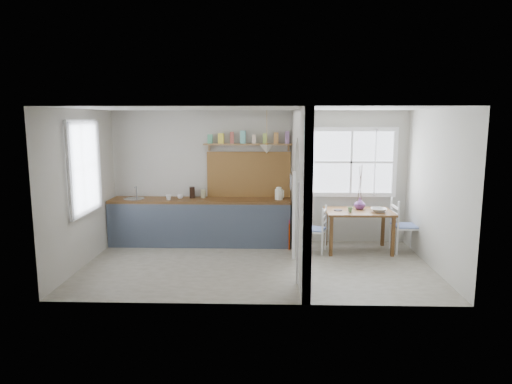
{
  "coord_description": "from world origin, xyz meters",
  "views": [
    {
      "loc": [
        0.2,
        -7.35,
        2.45
      ],
      "look_at": [
        -0.02,
        0.21,
        1.22
      ],
      "focal_mm": 32.0,
      "sensor_mm": 36.0,
      "label": 1
    }
  ],
  "objects_px": {
    "chair_left": "(314,229)",
    "vase": "(360,204)",
    "dining_table": "(358,231)",
    "chair_right": "(405,226)",
    "kettle": "(279,193)"
  },
  "relations": [
    {
      "from": "dining_table",
      "to": "chair_right",
      "type": "distance_m",
      "value": 0.86
    },
    {
      "from": "dining_table",
      "to": "kettle",
      "type": "relative_size",
      "value": 5.07
    },
    {
      "from": "dining_table",
      "to": "chair_left",
      "type": "bearing_deg",
      "value": -174.18
    },
    {
      "from": "chair_right",
      "to": "vase",
      "type": "xyz_separation_m",
      "value": [
        -0.82,
        0.17,
        0.38
      ]
    },
    {
      "from": "dining_table",
      "to": "chair_left",
      "type": "height_order",
      "value": "chair_left"
    },
    {
      "from": "dining_table",
      "to": "vase",
      "type": "relative_size",
      "value": 5.66
    },
    {
      "from": "chair_left",
      "to": "chair_right",
      "type": "bearing_deg",
      "value": 108.78
    },
    {
      "from": "kettle",
      "to": "chair_right",
      "type": "bearing_deg",
      "value": 14.16
    },
    {
      "from": "chair_left",
      "to": "vase",
      "type": "height_order",
      "value": "vase"
    },
    {
      "from": "chair_left",
      "to": "chair_right",
      "type": "distance_m",
      "value": 1.68
    },
    {
      "from": "chair_left",
      "to": "kettle",
      "type": "height_order",
      "value": "kettle"
    },
    {
      "from": "chair_left",
      "to": "chair_right",
      "type": "relative_size",
      "value": 0.88
    },
    {
      "from": "chair_left",
      "to": "vase",
      "type": "relative_size",
      "value": 4.01
    },
    {
      "from": "chair_left",
      "to": "chair_right",
      "type": "xyz_separation_m",
      "value": [
        1.68,
        0.07,
        0.06
      ]
    },
    {
      "from": "chair_left",
      "to": "kettle",
      "type": "bearing_deg",
      "value": -108.19
    }
  ]
}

